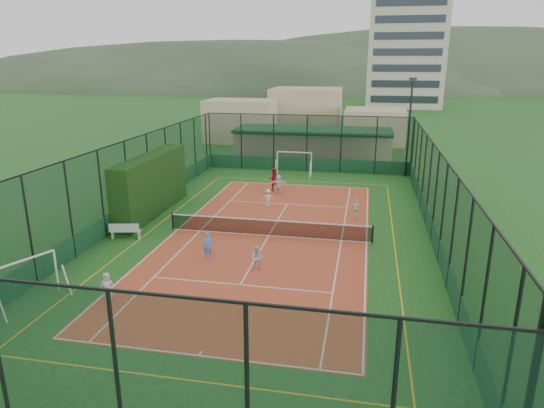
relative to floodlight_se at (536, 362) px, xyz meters
The scene contains 21 objects.
ground 19.15m from the floodlight_se, 117.39° to the left, with size 300.00×300.00×0.00m, color #1E501B.
court_slab 19.14m from the floodlight_se, 117.39° to the left, with size 11.17×23.97×0.01m, color #AC3F26.
tennis_net 19.04m from the floodlight_se, 117.39° to the left, with size 11.67×0.12×1.06m, color black, non-canonical shape.
perimeter_fence 18.77m from the floodlight_se, 117.39° to the left, with size 18.12×34.12×5.00m, color black, non-canonical shape.
floodlight_se is the anchor object (origin of this frame).
floodlight_ne 33.20m from the floodlight_se, 90.00° to the left, with size 0.60×0.26×8.25m, color black, non-canonical shape.
clubhouse 39.63m from the floodlight_se, 102.56° to the left, with size 15.20×7.20×3.15m, color tan, non-canonical shape.
apartment_tower 99.26m from the floodlight_se, 88.03° to the left, with size 15.00×12.00×30.00m, color beige.
distant_hills 166.87m from the floodlight_se, 92.96° to the left, with size 200.00×60.00×24.00m, color #384C33, non-canonical shape.
hedge_left 25.83m from the floodlight_se, 131.04° to the left, with size 1.31×8.71×3.81m, color black.
white_bench 22.32m from the floodlight_se, 138.15° to the left, with size 1.68×0.46×0.95m, color white, non-canonical shape.
futsal_goal_near 18.51m from the floodlight_se, 157.46° to the left, with size 0.83×2.86×1.84m, color white, non-canonical shape.
futsal_goal_far 33.51m from the floodlight_se, 106.50° to the left, with size 3.07×0.89×1.98m, color white, non-canonical shape.
child_near_left 16.16m from the floodlight_se, 150.19° to the left, with size 0.58×0.38×1.19m, color silver.
child_near_mid 17.18m from the floodlight_se, 130.47° to the left, with size 0.51×0.33×1.40m, color #558CF1.
child_near_right 14.93m from the floodlight_se, 124.46° to the left, with size 0.58×0.45×1.19m, color silver.
child_far_left 24.55m from the floodlight_se, 113.76° to the left, with size 0.79×0.45×1.22m, color silver.
child_far_right 21.38m from the floodlight_se, 100.48° to the left, with size 0.73×0.30×1.25m, color white.
child_far_back 27.71m from the floodlight_se, 110.71° to the left, with size 1.33×0.42×1.44m, color white.
coach 28.58m from the floodlight_se, 111.13° to the left, with size 0.84×0.65×1.72m, color #B31322.
tennis_balls 20.45m from the floodlight_se, 117.33° to the left, with size 6.22×1.62×0.07m.
Camera 1 is at (5.19, -25.41, 9.66)m, focal length 32.00 mm.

